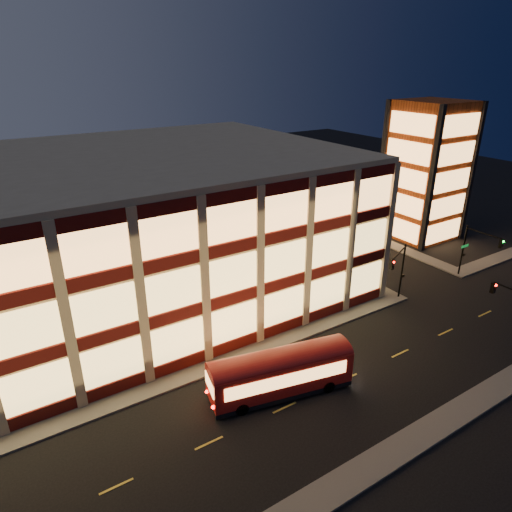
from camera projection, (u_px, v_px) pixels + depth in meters
ground at (196, 381)px, 34.94m from camera, size 200.00×200.00×0.00m
sidewalk_office_south at (154, 387)px, 34.20m from camera, size 54.00×2.00×0.15m
sidewalk_office_east at (299, 248)px, 59.45m from camera, size 2.00×30.00×0.15m
sidewalk_tower_south at (490, 261)px, 55.53m from camera, size 14.00×2.00×0.15m
sidewalk_tower_west at (360, 232)px, 64.90m from camera, size 2.00×30.00×0.15m
sidewalk_near at (301, 510)px, 24.87m from camera, size 100.00×2.00×0.15m
office_building at (87, 235)px, 43.68m from camera, size 50.45×30.45×14.50m
stair_tower at (426, 172)px, 60.42m from camera, size 8.60×8.60×18.00m
traffic_signal_far at (399, 266)px, 44.51m from camera, size 3.79×1.87×6.00m
traffic_signal_right at (476, 246)px, 49.45m from camera, size 1.20×4.37×6.00m
trolley_bus at (280, 371)px, 32.99m from camera, size 10.86×4.83×3.57m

